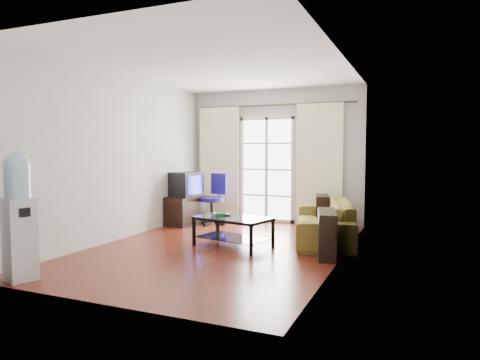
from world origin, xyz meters
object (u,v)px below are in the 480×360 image
at_px(sofa, 324,220).
at_px(water_cooler, 19,214).
at_px(task_chair, 213,209).
at_px(tv_stand, 185,210).
at_px(coffee_table, 233,228).
at_px(crt_tv, 185,184).

distance_m(sofa, water_cooler, 4.47).
distance_m(task_chair, water_cooler, 4.23).
bearing_deg(water_cooler, task_chair, 104.26).
relative_size(sofa, task_chair, 2.32).
bearing_deg(tv_stand, task_chair, 40.25).
bearing_deg(water_cooler, tv_stand, 110.87).
relative_size(tv_stand, water_cooler, 0.53).
height_order(tv_stand, task_chair, task_chair).
distance_m(coffee_table, task_chair, 2.09).
xyz_separation_m(crt_tv, water_cooler, (0.14, -3.92, -0.04)).
relative_size(sofa, water_cooler, 1.60).
height_order(coffee_table, task_chair, task_chair).
bearing_deg(sofa, task_chair, -119.22).
xyz_separation_m(task_chair, water_cooler, (-0.34, -4.19, 0.47)).
height_order(tv_stand, water_cooler, water_cooler).
bearing_deg(tv_stand, coffee_table, -31.78).
bearing_deg(task_chair, crt_tv, -134.15).
height_order(crt_tv, water_cooler, water_cooler).
relative_size(task_chair, water_cooler, 0.69).
bearing_deg(coffee_table, water_cooler, -121.75).
relative_size(coffee_table, water_cooler, 0.85).
distance_m(sofa, task_chair, 2.46).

